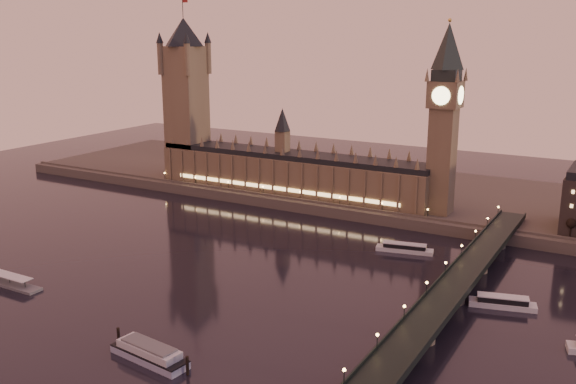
{
  "coord_description": "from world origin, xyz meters",
  "views": [
    {
      "loc": [
        150.99,
        -216.58,
        103.67
      ],
      "look_at": [
        7.12,
        35.0,
        30.69
      ],
      "focal_mm": 40.0,
      "sensor_mm": 36.0,
      "label": 1
    }
  ],
  "objects_px": {
    "cruise_boat_b": "(503,302)",
    "pontoon_pier": "(4,281)",
    "moored_barge": "(149,353)",
    "cruise_boat_a": "(405,248)"
  },
  "relations": [
    {
      "from": "moored_barge",
      "to": "pontoon_pier",
      "type": "relative_size",
      "value": 0.83
    },
    {
      "from": "cruise_boat_a",
      "to": "pontoon_pier",
      "type": "relative_size",
      "value": 0.69
    },
    {
      "from": "cruise_boat_a",
      "to": "cruise_boat_b",
      "type": "distance_m",
      "value": 69.21
    },
    {
      "from": "cruise_boat_b",
      "to": "pontoon_pier",
      "type": "xyz_separation_m",
      "value": [
        -188.23,
        -80.01,
        -0.88
      ]
    },
    {
      "from": "cruise_boat_a",
      "to": "moored_barge",
      "type": "relative_size",
      "value": 0.82
    },
    {
      "from": "pontoon_pier",
      "to": "cruise_boat_b",
      "type": "bearing_deg",
      "value": 23.03
    },
    {
      "from": "pontoon_pier",
      "to": "moored_barge",
      "type": "bearing_deg",
      "value": -11.05
    },
    {
      "from": "cruise_boat_b",
      "to": "cruise_boat_a",
      "type": "bearing_deg",
      "value": 127.72
    },
    {
      "from": "cruise_boat_b",
      "to": "moored_barge",
      "type": "xyz_separation_m",
      "value": [
        -90.47,
        -99.1,
        0.58
      ]
    },
    {
      "from": "cruise_boat_a",
      "to": "cruise_boat_b",
      "type": "relative_size",
      "value": 1.07
    }
  ]
}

